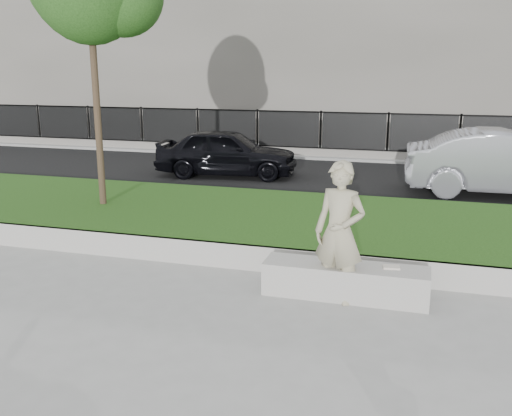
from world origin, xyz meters
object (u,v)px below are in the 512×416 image
(car_dark, at_px, (227,152))
(car_silver, at_px, (508,163))
(man, at_px, (340,233))
(stone_bench, at_px, (345,281))
(book, at_px, (391,267))

(car_dark, height_order, car_silver, car_silver)
(man, relative_size, car_silver, 0.40)
(stone_bench, height_order, book, book)
(book, bearing_deg, stone_bench, 177.86)
(book, xyz_separation_m, car_silver, (2.28, 7.09, 0.35))
(man, xyz_separation_m, car_silver, (2.96, 7.31, -0.13))
(stone_bench, xyz_separation_m, book, (0.60, 0.07, 0.24))
(car_dark, relative_size, car_silver, 0.83)
(stone_bench, xyz_separation_m, car_dark, (-4.35, 7.68, 0.48))
(book, distance_m, car_dark, 9.08)
(stone_bench, xyz_separation_m, car_silver, (2.88, 7.16, 0.59))
(man, distance_m, car_dark, 8.92)
(book, height_order, car_dark, car_dark)
(man, bearing_deg, car_dark, 135.20)
(stone_bench, relative_size, car_silver, 0.47)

